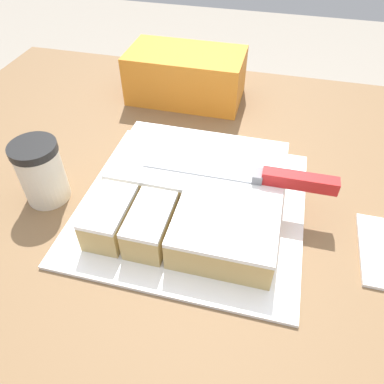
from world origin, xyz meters
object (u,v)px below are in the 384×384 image
cake (194,191)px  storage_box (186,76)px  cake_board (192,205)px  knife (277,178)px  coffee_cup (41,172)px

cake → storage_box: (-0.11, 0.35, 0.02)m
cake_board → knife: 0.15m
cake_board → coffee_cup: size_ratio=3.35×
coffee_cup → storage_box: 0.41m
knife → coffee_cup: size_ratio=2.80×
cake_board → cake: (0.00, 0.00, 0.03)m
cake_board → cake: bearing=42.2°
cake → knife: size_ratio=0.93×
cake → storage_box: bearing=106.9°
cake_board → storage_box: 0.37m
cake → knife: knife is taller
knife → storage_box: bearing=-54.8°
cake → storage_box: storage_box is taller
knife → coffee_cup: coffee_cup is taller
knife → storage_box: storage_box is taller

